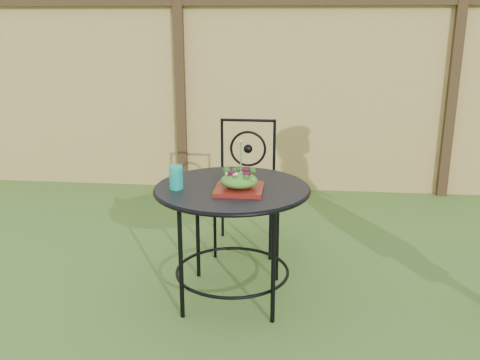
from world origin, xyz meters
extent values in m
plane|color=#264C18|center=(0.00, 0.00, 0.00)|extent=(60.00, 60.00, 0.00)
cube|color=tan|center=(0.00, 2.20, 0.90)|extent=(8.00, 0.05, 1.80)
cube|color=black|center=(0.00, 2.15, 1.83)|extent=(8.00, 0.07, 0.07)
cube|color=black|center=(-1.30, 2.15, 0.95)|extent=(0.09, 0.09, 1.90)
cube|color=black|center=(1.30, 2.15, 0.95)|extent=(0.09, 0.09, 1.90)
cylinder|color=black|center=(-0.51, -0.11, 0.71)|extent=(0.90, 0.90, 0.02)
torus|color=black|center=(-0.51, -0.11, 0.71)|extent=(0.92, 0.92, 0.02)
torus|color=black|center=(-0.51, -0.11, 0.18)|extent=(0.70, 0.70, 0.02)
cylinder|color=black|center=(-0.25, 0.15, 0.35)|extent=(0.03, 0.03, 0.71)
cylinder|color=black|center=(-0.78, 0.15, 0.35)|extent=(0.03, 0.03, 0.71)
cylinder|color=black|center=(-0.78, -0.37, 0.35)|extent=(0.03, 0.03, 0.71)
cylinder|color=black|center=(-0.25, -0.37, 0.35)|extent=(0.03, 0.03, 0.71)
cube|color=black|center=(-0.51, 0.67, 0.45)|extent=(0.46, 0.46, 0.03)
cylinder|color=black|center=(-0.51, 0.88, 0.94)|extent=(0.42, 0.02, 0.02)
torus|color=black|center=(-0.51, 0.88, 0.72)|extent=(0.28, 0.02, 0.28)
cylinder|color=black|center=(-0.71, 0.47, 0.22)|extent=(0.02, 0.02, 0.44)
cylinder|color=black|center=(-0.31, 0.47, 0.22)|extent=(0.02, 0.02, 0.44)
cylinder|color=black|center=(-0.71, 0.87, 0.22)|extent=(0.02, 0.02, 0.44)
cylinder|color=black|center=(-0.31, 0.87, 0.22)|extent=(0.02, 0.02, 0.44)
cylinder|color=black|center=(-0.71, 0.88, 0.70)|extent=(0.02, 0.02, 0.50)
cylinder|color=black|center=(-0.31, 0.88, 0.70)|extent=(0.02, 0.02, 0.50)
cube|color=#4E0B0D|center=(-0.46, -0.20, 0.74)|extent=(0.27, 0.27, 0.02)
ellipsoid|color=#235614|center=(-0.46, -0.20, 0.79)|extent=(0.21, 0.21, 0.08)
cylinder|color=silver|center=(-0.45, -0.20, 0.92)|extent=(0.01, 0.01, 0.18)
cylinder|color=#0D9A89|center=(-0.83, -0.19, 0.79)|extent=(0.08, 0.08, 0.14)
camera|label=1|loc=(-0.15, -3.08, 1.65)|focal=40.00mm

